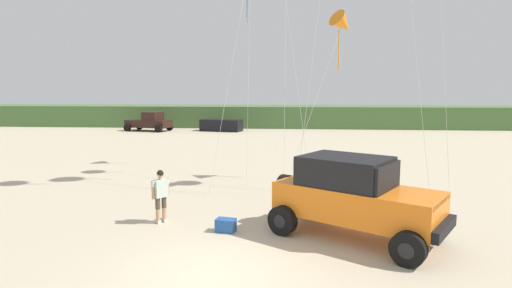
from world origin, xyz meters
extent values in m
plane|color=#C1B293|center=(0.00, 0.00, 0.00)|extent=(220.00, 220.00, 0.00)
cube|color=#4C703D|center=(2.52, 39.86, 1.20)|extent=(90.00, 8.05, 2.39)
cube|color=orange|center=(3.44, 2.62, 1.01)|extent=(4.70, 3.90, 0.90)
cube|color=orange|center=(4.84, 1.74, 1.38)|extent=(1.83, 2.02, 0.12)
cube|color=black|center=(3.15, 2.80, 1.86)|extent=(2.88, 2.71, 0.80)
cube|color=black|center=(4.16, 2.16, 1.82)|extent=(0.97, 1.47, 0.72)
cube|color=black|center=(5.37, 1.40, 0.74)|extent=(1.13, 1.63, 0.28)
cylinder|color=black|center=(1.48, 3.85, 1.11)|extent=(0.67, 0.81, 0.77)
cylinder|color=black|center=(5.47, 2.56, 0.42)|extent=(0.87, 0.70, 0.84)
cylinder|color=black|center=(5.47, 2.56, 0.42)|extent=(0.49, 0.47, 0.38)
cylinder|color=black|center=(4.38, 0.81, 0.42)|extent=(0.87, 0.70, 0.84)
cylinder|color=black|center=(4.38, 0.81, 0.42)|extent=(0.49, 0.47, 0.38)
cylinder|color=black|center=(2.51, 4.42, 0.42)|extent=(0.87, 0.70, 0.84)
cylinder|color=black|center=(2.51, 4.42, 0.42)|extent=(0.49, 0.47, 0.38)
cylinder|color=black|center=(1.41, 2.67, 0.42)|extent=(0.87, 0.70, 0.84)
cylinder|color=black|center=(1.41, 2.67, 0.42)|extent=(0.49, 0.47, 0.38)
cylinder|color=tan|center=(-2.44, 3.33, 0.25)|extent=(0.14, 0.14, 0.49)
cylinder|color=#4C4233|center=(-2.44, 3.33, 0.64)|extent=(0.15, 0.15, 0.36)
cube|color=silver|center=(-2.47, 3.36, 0.05)|extent=(0.27, 0.25, 0.10)
cylinder|color=tan|center=(-2.29, 3.50, 0.25)|extent=(0.14, 0.14, 0.49)
cylinder|color=#4C4233|center=(-2.29, 3.50, 0.64)|extent=(0.15, 0.15, 0.36)
cube|color=silver|center=(-2.32, 3.52, 0.05)|extent=(0.27, 0.25, 0.10)
cube|color=silver|center=(-2.37, 3.41, 1.09)|extent=(0.46, 0.47, 0.54)
cylinder|color=tan|center=(-2.54, 3.22, 1.08)|extent=(0.09, 0.09, 0.56)
cylinder|color=silver|center=(-2.54, 3.22, 1.27)|extent=(0.11, 0.11, 0.16)
cylinder|color=tan|center=(-2.20, 3.61, 1.08)|extent=(0.09, 0.09, 0.56)
cylinder|color=silver|center=(-2.20, 3.61, 1.27)|extent=(0.11, 0.11, 0.16)
cylinder|color=tan|center=(-2.37, 3.41, 1.40)|extent=(0.10, 0.10, 0.08)
sphere|color=tan|center=(-2.37, 3.41, 1.54)|extent=(0.21, 0.21, 0.21)
sphere|color=black|center=(-2.36, 3.40, 1.56)|extent=(0.21, 0.21, 0.21)
cube|color=#23519E|center=(-0.23, 2.78, 0.19)|extent=(0.62, 0.46, 0.38)
cube|color=black|center=(-13.22, 32.36, 0.76)|extent=(4.92, 2.96, 0.76)
cube|color=black|center=(-12.69, 32.22, 1.56)|extent=(1.99, 2.13, 0.84)
cylinder|color=black|center=(-11.17, 32.93, 0.38)|extent=(0.80, 0.44, 0.76)
cylinder|color=black|center=(-11.68, 30.89, 0.38)|extent=(0.80, 0.44, 0.76)
cylinder|color=black|center=(-14.76, 33.82, 0.38)|extent=(0.80, 0.44, 0.76)
cylinder|color=black|center=(-15.27, 31.79, 0.38)|extent=(0.80, 0.44, 0.76)
cube|color=black|center=(-5.66, 32.84, 0.60)|extent=(4.47, 2.59, 1.20)
cylinder|color=orange|center=(-0.50, 11.04, 8.02)|extent=(0.05, 0.34, 1.50)
cylinder|color=silver|center=(-0.31, 9.70, 4.56)|extent=(0.09, 2.69, 9.02)
cylinder|color=silver|center=(1.28, 11.39, 5.89)|extent=(0.08, 4.63, 11.69)
cylinder|color=silver|center=(6.26, 7.36, 5.09)|extent=(0.57, 3.11, 10.08)
cylinder|color=silver|center=(2.60, 7.69, 7.07)|extent=(1.63, 3.15, 14.05)
cylinder|color=silver|center=(-0.87, 8.12, 4.90)|extent=(1.39, 2.83, 9.71)
cylinder|color=silver|center=(1.52, 7.56, 6.46)|extent=(1.86, 1.38, 12.83)
cylinder|color=silver|center=(7.35, 8.02, 6.31)|extent=(0.76, 1.42, 12.53)
cone|color=orange|center=(3.86, 10.56, 7.08)|extent=(1.33, 1.51, 1.45)
cylinder|color=orange|center=(3.71, 10.56, 5.91)|extent=(0.05, 0.16, 1.79)
cylinder|color=silver|center=(2.59, 8.89, 3.56)|extent=(2.57, 3.35, 7.03)
camera|label=1|loc=(1.67, -8.52, 4.05)|focal=28.55mm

